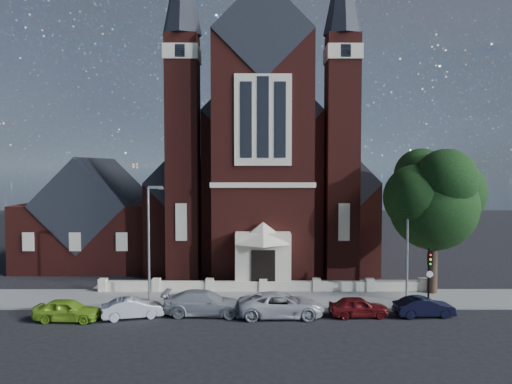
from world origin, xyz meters
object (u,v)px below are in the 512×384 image
traffic_signal (429,270)px  car_silver_b (205,303)px  parish_hall (97,222)px  car_navy (424,307)px  car_dark_red (358,307)px  street_lamp_right (409,236)px  church (261,178)px  car_lime_van (67,310)px  street_lamp_left (150,236)px  street_tree (437,201)px  car_white_suv (281,305)px  car_silver_a (133,308)px

traffic_signal → car_silver_b: traffic_signal is taller
parish_hall → car_navy: parish_hall is taller
car_dark_red → car_navy: car_dark_red is taller
street_lamp_right → car_silver_b: size_ratio=1.53×
church → car_lime_van: 27.29m
street_lamp_left → car_dark_red: (13.80, -3.53, -3.97)m
car_lime_van → car_navy: (22.12, 0.84, -0.06)m
street_lamp_left → car_dark_red: street_lamp_left is taller
traffic_signal → car_lime_van: (-23.08, -2.77, -1.90)m
church → car_dark_red: 24.43m
street_lamp_right → street_tree: bearing=34.3°
parish_hall → traffic_signal: size_ratio=3.05×
car_lime_van → traffic_signal: bearing=-79.7°
car_silver_b → street_tree: bearing=-71.0°
car_navy → car_lime_van: bearing=86.8°
car_white_suv → street_lamp_left: bearing=67.4°
street_lamp_left → car_navy: 18.71m
church → street_tree: size_ratio=3.26×
church → car_white_suv: bearing=-87.3°
car_silver_a → car_navy: 18.28m
car_dark_red → street_tree: bearing=-55.1°
street_lamp_left → car_silver_b: size_ratio=1.53×
parish_hall → car_silver_a: (7.76, -17.76, -3.39)m
street_lamp_right → car_silver_a: street_lamp_right is taller
church → car_silver_b: 23.58m
street_lamp_right → traffic_signal: bearing=-60.0°
street_lamp_left → car_silver_b: street_lamp_left is taller
car_white_suv → car_dark_red: size_ratio=1.46×
car_lime_van → car_dark_red: car_lime_van is taller
car_lime_van → car_navy: 22.14m
street_lamp_left → car_navy: street_lamp_left is taller
street_tree → street_lamp_left: size_ratio=1.32×
parish_hall → street_lamp_right: parish_hall is taller
church → car_silver_b: bearing=-99.8°
car_silver_b → parish_hall: bearing=38.1°
traffic_signal → car_white_suv: traffic_signal is taller
street_tree → street_lamp_left: street_tree is taller
traffic_signal → car_silver_b: size_ratio=0.76×
traffic_signal → car_silver_a: size_ratio=1.07×
street_tree → car_white_suv: (-11.56, -5.19, -6.21)m
traffic_signal → car_navy: bearing=-116.5°
car_white_suv → car_silver_a: bearing=90.4°
street_lamp_left → car_silver_a: 5.49m
church → car_navy: bearing=-65.9°
street_lamp_left → church: bearing=67.3°
parish_hall → car_lime_van: parish_hall is taller
car_lime_van → car_white_suv: bearing=-82.8°
street_lamp_left → car_white_suv: bearing=-21.2°
car_silver_a → car_dark_red: 14.13m
street_lamp_right → car_white_suv: 10.43m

